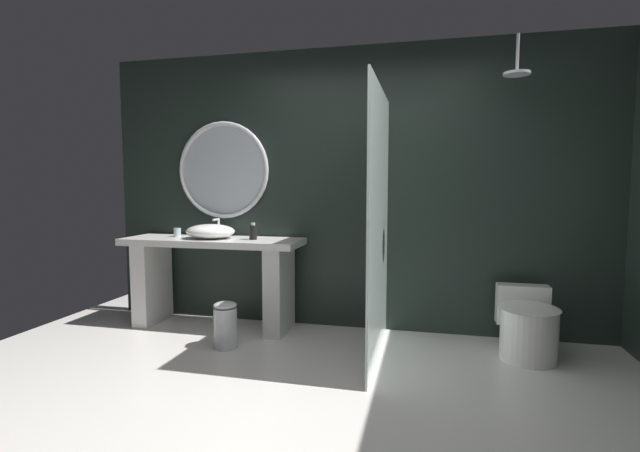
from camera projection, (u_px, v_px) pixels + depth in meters
name	position (u px, v px, depth m)	size (l,w,h in m)	color
ground_plane	(294.00, 426.00, 2.56)	(5.76, 5.76, 0.00)	silver
back_wall_panel	(351.00, 190.00, 4.29)	(4.80, 0.10, 2.60)	#1E2823
vanity_counter	(213.00, 272.00, 4.31)	(1.69, 0.54, 0.85)	silver
vessel_sink	(210.00, 231.00, 4.26)	(0.46, 0.38, 0.18)	white
tumbler_cup	(177.00, 232.00, 4.42)	(0.07, 0.07, 0.08)	silver
soap_dispenser	(253.00, 232.00, 4.17)	(0.07, 0.07, 0.16)	black
round_wall_mirror	(223.00, 170.00, 4.47)	(0.94, 0.04, 0.94)	silver
shower_glass_panel	(379.00, 224.00, 3.53)	(0.02, 1.34, 2.08)	silver
rain_shower_head	(517.00, 70.00, 3.51)	(0.20, 0.20, 0.31)	silver
toilet	(527.00, 327.00, 3.56)	(0.44, 0.59, 0.53)	white
waste_bin	(225.00, 325.00, 3.77)	(0.19, 0.19, 0.39)	silver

